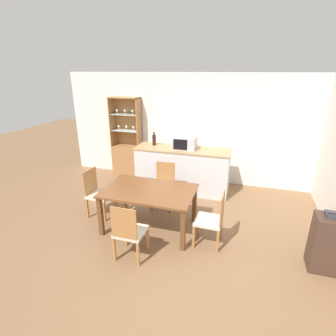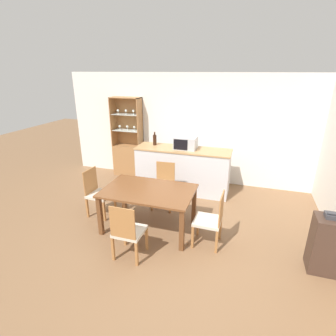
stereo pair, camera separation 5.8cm
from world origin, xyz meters
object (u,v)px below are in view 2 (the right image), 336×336
dining_chair_head_far (164,186)px  dining_chair_head_near (128,231)px  dining_table (149,195)px  telephone (334,216)px  wine_bottle (155,140)px  dining_chair_side_right_near (211,220)px  microwave (186,143)px  dining_chair_side_left_far (98,193)px  display_cabinet (129,153)px  side_cabinet (332,246)px

dining_chair_head_far → dining_chair_head_near: (0.00, -1.62, 0.00)m
dining_table → dining_chair_head_far: size_ratio=1.69×
dining_chair_head_near → telephone: telephone is taller
dining_chair_head_far → wine_bottle: size_ratio=2.96×
dining_chair_head_far → dining_chair_side_right_near: (1.08, -0.96, 0.00)m
dining_chair_head_far → dining_chair_side_right_near: 1.44m
microwave → dining_chair_head_far: bearing=-104.0°
telephone → dining_chair_side_left_far: bearing=174.2°
telephone → display_cabinet: bearing=149.3°
display_cabinet → dining_chair_head_near: 3.33m
dining_chair_head_near → dining_chair_side_left_far: bearing=138.7°
microwave → telephone: size_ratio=2.19×
dining_chair_head_near → dining_chair_side_right_near: bearing=32.0°
dining_chair_side_right_near → wine_bottle: wine_bottle is taller
dining_chair_side_right_near → display_cabinet: bearing=48.5°
dining_chair_side_left_far → dining_chair_head_near: (1.08, -0.96, 0.00)m
side_cabinet → dining_chair_side_left_far: bearing=174.0°
display_cabinet → dining_table: 2.62m
dining_chair_side_right_near → microwave: (-0.87, 1.82, 0.68)m
dining_chair_head_far → dining_chair_head_near: 1.62m
display_cabinet → dining_chair_side_left_far: display_cabinet is taller
dining_table → telephone: 2.68m
dining_chair_head_far → dining_chair_side_left_far: 1.26m
dining_chair_head_far → side_cabinet: size_ratio=1.11×
display_cabinet → dining_chair_head_near: display_cabinet is taller
microwave → wine_bottle: wine_bottle is taller
dining_table → dining_chair_side_right_near: dining_chair_side_right_near is taller
dining_table → telephone: (2.66, -0.23, 0.21)m
dining_table → microwave: size_ratio=3.19×
wine_bottle → telephone: size_ratio=1.40×
dining_chair_side_left_far → wine_bottle: size_ratio=2.96×
microwave → telephone: bearing=-37.9°
dining_chair_side_left_far → side_cabinet: dining_chair_side_left_far is taller
dining_chair_head_near → dining_chair_side_right_near: same height
dining_chair_side_left_far → wine_bottle: bearing=164.5°
display_cabinet → dining_chair_side_left_far: size_ratio=2.22×
dining_chair_side_right_near → microwave: size_ratio=1.89×
side_cabinet → telephone: 0.44m
microwave → telephone: microwave is taller
dining_chair_head_near → microwave: (0.21, 2.48, 0.68)m
dining_table → dining_chair_head_near: (-0.00, -0.81, -0.20)m
dining_chair_head_near → side_cabinet: (2.71, 0.56, -0.03)m
display_cabinet → dining_table: display_cabinet is taller
dining_table → side_cabinet: bearing=-5.2°
dining_chair_head_far → telephone: telephone is taller
dining_chair_head_far → microwave: 1.12m
dining_chair_head_far → dining_chair_head_near: bearing=86.6°
wine_bottle → side_cabinet: 3.87m
display_cabinet → microwave: size_ratio=4.20×
display_cabinet → dining_chair_side_right_near: size_ratio=2.22×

